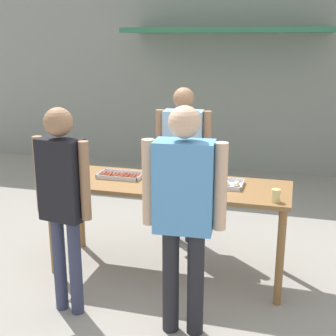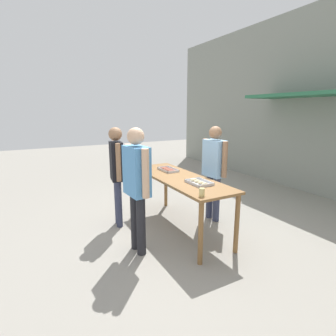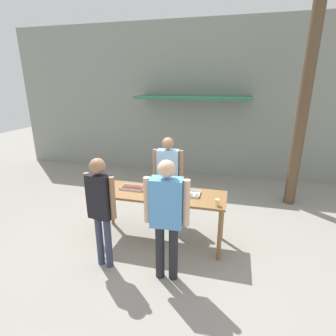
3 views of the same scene
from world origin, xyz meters
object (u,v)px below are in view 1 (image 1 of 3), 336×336
(food_tray_sausages, at_px, (121,176))
(beer_cup, at_px, (276,195))
(person_server_behind_table, at_px, (183,152))
(person_customer_with_cup, at_px, (184,204))
(condiment_jar_ketchup, at_px, (67,179))
(food_tray_buns, at_px, (221,184))
(person_customer_holding_hotdog, at_px, (63,192))
(condiment_jar_mustard, at_px, (57,179))

(food_tray_sausages, distance_m, beer_cup, 1.57)
(food_tray_sausages, distance_m, person_server_behind_table, 0.86)
(beer_cup, bearing_deg, food_tray_sausages, 168.24)
(person_server_behind_table, xyz_separation_m, person_customer_with_cup, (0.41, -1.70, 0.03))
(condiment_jar_ketchup, bearing_deg, food_tray_sausages, 35.64)
(food_tray_buns, xyz_separation_m, person_customer_with_cup, (-0.12, -0.98, 0.13))
(person_customer_with_cup, bearing_deg, person_customer_holding_hotdog, -5.56)
(food_tray_sausages, relative_size, person_server_behind_table, 0.24)
(food_tray_sausages, height_order, condiment_jar_ketchup, condiment_jar_ketchup)
(condiment_jar_mustard, xyz_separation_m, person_customer_holding_hotdog, (0.39, -0.63, 0.10))
(condiment_jar_ketchup, bearing_deg, person_customer_holding_hotdog, -64.74)
(food_tray_sausages, xyz_separation_m, condiment_jar_mustard, (-0.53, -0.33, 0.02))
(food_tray_sausages, bearing_deg, person_customer_holding_hotdog, -98.05)
(condiment_jar_mustard, bearing_deg, food_tray_buns, 11.90)
(food_tray_buns, bearing_deg, food_tray_sausages, 179.91)
(food_tray_buns, bearing_deg, person_customer_holding_hotdog, -140.31)
(condiment_jar_mustard, relative_size, beer_cup, 0.74)
(condiment_jar_mustard, bearing_deg, beer_cup, 0.17)
(beer_cup, bearing_deg, condiment_jar_ketchup, 179.80)
(food_tray_sausages, relative_size, food_tray_buns, 1.07)
(condiment_jar_ketchup, distance_m, beer_cup, 1.97)
(beer_cup, xyz_separation_m, person_customer_with_cup, (-0.65, -0.66, 0.10))
(person_server_behind_table, relative_size, person_customer_holding_hotdog, 1.00)
(beer_cup, distance_m, person_customer_holding_hotdog, 1.78)
(food_tray_buns, bearing_deg, person_customer_with_cup, -97.27)
(condiment_jar_mustard, bearing_deg, person_server_behind_table, 46.31)
(condiment_jar_mustard, xyz_separation_m, condiment_jar_ketchup, (0.09, 0.01, 0.00))
(person_customer_with_cup, bearing_deg, condiment_jar_mustard, -28.84)
(food_tray_buns, xyz_separation_m, person_customer_holding_hotdog, (-1.14, -0.95, 0.12))
(condiment_jar_mustard, height_order, person_customer_with_cup, person_customer_with_cup)
(food_tray_sausages, distance_m, person_customer_holding_hotdog, 0.97)
(food_tray_buns, xyz_separation_m, beer_cup, (0.52, -0.32, 0.04))
(person_server_behind_table, bearing_deg, condiment_jar_mustard, -138.05)
(food_tray_sausages, xyz_separation_m, person_server_behind_table, (0.47, 0.72, 0.10))
(food_tray_buns, relative_size, beer_cup, 3.64)
(food_tray_buns, height_order, condiment_jar_mustard, condiment_jar_mustard)
(condiment_jar_mustard, height_order, person_customer_holding_hotdog, person_customer_holding_hotdog)
(food_tray_sausages, height_order, person_customer_holding_hotdog, person_customer_holding_hotdog)
(condiment_jar_mustard, relative_size, person_customer_holding_hotdog, 0.05)
(food_tray_sausages, relative_size, condiment_jar_ketchup, 5.27)
(condiment_jar_mustard, distance_m, person_server_behind_table, 1.44)
(person_server_behind_table, height_order, person_customer_with_cup, person_customer_with_cup)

